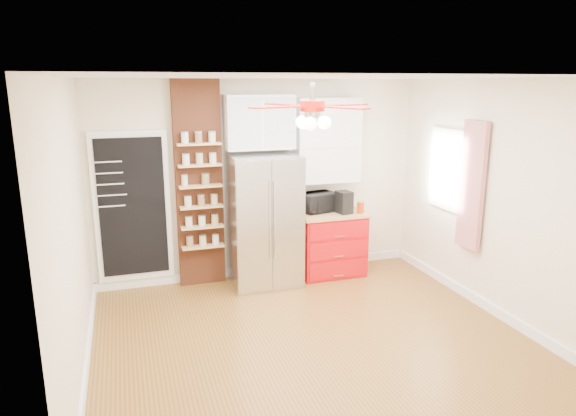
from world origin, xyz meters
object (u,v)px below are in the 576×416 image
object	(u,v)px
fridge	(264,220)
ceiling_fan	(312,107)
canister_left	(360,208)
coffee_maker	(344,202)
pantry_jar_oats	(185,181)
red_cabinet	(330,243)
toaster_oven	(318,202)

from	to	relation	value
fridge	ceiling_fan	xyz separation A→B (m)	(0.05, -1.63, 1.55)
canister_left	ceiling_fan	bearing A→B (deg)	-130.51
ceiling_fan	canister_left	world-z (taller)	ceiling_fan
coffee_maker	canister_left	distance (m)	0.24
canister_left	pantry_jar_oats	xyz separation A→B (m)	(-2.34, 0.30, 0.46)
red_cabinet	coffee_maker	xyz separation A→B (m)	(0.15, -0.10, 0.60)
toaster_oven	ceiling_fan	bearing A→B (deg)	-128.10
red_cabinet	ceiling_fan	world-z (taller)	ceiling_fan
red_cabinet	coffee_maker	world-z (taller)	coffee_maker
fridge	red_cabinet	world-z (taller)	fridge
coffee_maker	pantry_jar_oats	xyz separation A→B (m)	(-2.12, 0.23, 0.39)
coffee_maker	pantry_jar_oats	bearing A→B (deg)	165.51
toaster_oven	canister_left	distance (m)	0.59
fridge	toaster_oven	distance (m)	0.84
ceiling_fan	canister_left	size ratio (longest dim) A/B	9.09
ceiling_fan	toaster_oven	size ratio (longest dim) A/B	2.92
fridge	pantry_jar_oats	xyz separation A→B (m)	(-1.00, 0.18, 0.56)
fridge	canister_left	size ratio (longest dim) A/B	11.36
coffee_maker	pantry_jar_oats	world-z (taller)	pantry_jar_oats
coffee_maker	pantry_jar_oats	size ratio (longest dim) A/B	2.32
ceiling_fan	coffee_maker	bearing A→B (deg)	55.81
ceiling_fan	toaster_oven	xyz separation A→B (m)	(0.77, 1.77, -1.39)
ceiling_fan	toaster_oven	bearing A→B (deg)	66.65
coffee_maker	toaster_oven	bearing A→B (deg)	138.37
toaster_oven	pantry_jar_oats	bearing A→B (deg)	164.28
fridge	canister_left	bearing A→B (deg)	-5.13
coffee_maker	canister_left	bearing A→B (deg)	-24.79
coffee_maker	red_cabinet	bearing A→B (deg)	136.72
canister_left	pantry_jar_oats	bearing A→B (deg)	172.78
fridge	toaster_oven	world-z (taller)	fridge
ceiling_fan	pantry_jar_oats	world-z (taller)	ceiling_fan
red_cabinet	ceiling_fan	distance (m)	2.75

